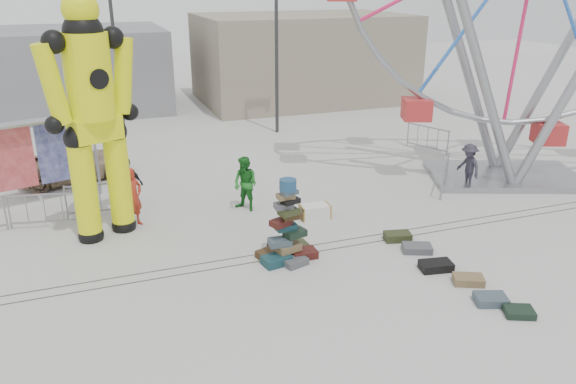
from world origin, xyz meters
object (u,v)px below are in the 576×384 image
object	(u,v)px
crash_test_dummy	(93,111)
pedestrian_green	(245,184)
barricade_wheel_back	(427,139)
lamp_post_left	(116,38)
barricade_dummy_c	(100,199)
pedestrian_grey	(468,166)
lamp_post_right	(278,36)
banner_scaffold	(34,142)
barricade_dummy_b	(45,210)
steamer_trunk	(315,212)
barricade_wheel_front	(445,176)
suitcase_tower	(287,237)
pedestrian_red	(133,197)
parked_suv	(74,165)
pedestrian_black	(129,183)

from	to	relation	value
crash_test_dummy	pedestrian_green	world-z (taller)	crash_test_dummy
barricade_wheel_back	lamp_post_left	bearing A→B (deg)	-144.59
barricade_dummy_c	pedestrian_grey	size ratio (longest dim) A/B	1.24
lamp_post_right	banner_scaffold	bearing A→B (deg)	-149.89
lamp_post_left	barricade_dummy_b	bearing A→B (deg)	-107.29
banner_scaffold	steamer_trunk	distance (m)	9.22
barricade_dummy_c	barricade_wheel_front	distance (m)	11.52
barricade_dummy_b	lamp_post_right	bearing A→B (deg)	50.22
suitcase_tower	steamer_trunk	size ratio (longest dim) A/B	2.46
pedestrian_grey	barricade_dummy_b	bearing A→B (deg)	-98.63
pedestrian_red	parked_suv	distance (m)	5.33
suitcase_tower	pedestrian_black	distance (m)	6.19
pedestrian_black	steamer_trunk	bearing A→B (deg)	-176.34
suitcase_tower	barricade_dummy_c	distance (m)	6.47
crash_test_dummy	steamer_trunk	distance (m)	7.06
pedestrian_green	pedestrian_black	distance (m)	3.76
banner_scaffold	pedestrian_red	size ratio (longest dim) A/B	2.10
barricade_dummy_b	pedestrian_red	bearing A→B (deg)	-6.17
barricade_dummy_b	lamp_post_left	bearing A→B (deg)	84.19
lamp_post_right	banner_scaffold	xyz separation A→B (m)	(-10.35, -6.00, -2.41)
barricade_dummy_c	lamp_post_right	bearing A→B (deg)	47.42
banner_scaffold	steamer_trunk	bearing A→B (deg)	-43.38
suitcase_tower	barricade_dummy_b	size ratio (longest dim) A/B	1.12
lamp_post_left	pedestrian_green	xyz separation A→B (m)	(2.80, -10.87, -3.60)
pedestrian_black	parked_suv	distance (m)	3.88
pedestrian_green	crash_test_dummy	bearing A→B (deg)	-119.21
suitcase_tower	pedestrian_green	world-z (taller)	suitcase_tower
banner_scaffold	parked_suv	bearing A→B (deg)	48.62
barricade_wheel_front	pedestrian_black	xyz separation A→B (m)	(-10.46, 2.15, 0.29)
lamp_post_right	suitcase_tower	size ratio (longest dim) A/B	3.59
banner_scaffold	barricade_dummy_c	bearing A→B (deg)	-60.82
lamp_post_left	crash_test_dummy	world-z (taller)	lamp_post_left
crash_test_dummy	barricade_dummy_b	size ratio (longest dim) A/B	3.46
barricade_wheel_back	pedestrian_black	distance (m)	12.78
barricade_wheel_front	pedestrian_green	xyz separation A→B (m)	(-7.00, 0.68, 0.33)
lamp_post_right	pedestrian_grey	size ratio (longest dim) A/B	4.97
barricade_dummy_b	pedestrian_green	world-z (taller)	pedestrian_green
barricade_dummy_c	steamer_trunk	bearing A→B (deg)	-16.36
barricade_wheel_front	barricade_wheel_back	xyz separation A→B (m)	(2.12, 4.35, 0.00)
steamer_trunk	barricade_wheel_back	world-z (taller)	barricade_wheel_back
barricade_dummy_b	barricade_wheel_front	distance (m)	13.04
lamp_post_right	steamer_trunk	world-z (taller)	lamp_post_right
lamp_post_left	crash_test_dummy	size ratio (longest dim) A/B	1.16
pedestrian_red	pedestrian_green	xyz separation A→B (m)	(3.46, 0.08, -0.04)
lamp_post_right	parked_suv	size ratio (longest dim) A/B	1.98
lamp_post_left	pedestrian_red	size ratio (longest dim) A/B	4.36
lamp_post_right	steamer_trunk	size ratio (longest dim) A/B	8.82
lamp_post_right	barricade_dummy_c	bearing A→B (deg)	-137.74
pedestrian_black	suitcase_tower	bearing A→B (deg)	157.08
banner_scaffold	pedestrian_grey	size ratio (longest dim) A/B	2.39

